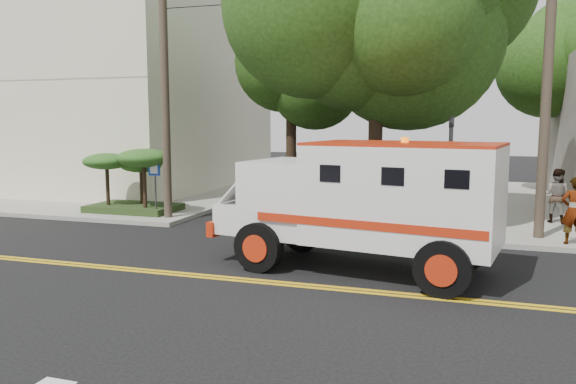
% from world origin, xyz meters
% --- Properties ---
extents(ground, '(100.00, 100.00, 0.00)m').
position_xyz_m(ground, '(0.00, 0.00, 0.00)').
color(ground, black).
rests_on(ground, ground).
extents(sidewalk_nw, '(17.00, 17.00, 0.15)m').
position_xyz_m(sidewalk_nw, '(-13.50, 13.50, 0.07)').
color(sidewalk_nw, gray).
rests_on(sidewalk_nw, ground).
extents(building_left, '(16.00, 14.00, 10.00)m').
position_xyz_m(building_left, '(-15.50, 15.00, 5.15)').
color(building_left, beige).
rests_on(building_left, sidewalk_nw).
extents(utility_pole_left, '(0.28, 0.28, 9.00)m').
position_xyz_m(utility_pole_left, '(-5.60, 6.00, 4.50)').
color(utility_pole_left, '#382D23').
rests_on(utility_pole_left, ground).
extents(utility_pole_right, '(0.28, 0.28, 9.00)m').
position_xyz_m(utility_pole_right, '(6.30, 6.20, 4.50)').
color(utility_pole_right, '#382D23').
rests_on(utility_pole_right, ground).
extents(tree_left, '(4.48, 4.20, 7.70)m').
position_xyz_m(tree_left, '(-2.68, 11.79, 5.73)').
color(tree_left, black).
rests_on(tree_left, ground).
extents(traffic_signal, '(0.15, 0.18, 3.60)m').
position_xyz_m(traffic_signal, '(3.80, 5.60, 2.23)').
color(traffic_signal, '#3F3F42').
rests_on(traffic_signal, ground).
extents(accessibility_sign, '(0.45, 0.10, 2.02)m').
position_xyz_m(accessibility_sign, '(-6.20, 6.17, 1.37)').
color(accessibility_sign, '#3F3F42').
rests_on(accessibility_sign, ground).
extents(palm_planter, '(3.52, 2.63, 2.36)m').
position_xyz_m(palm_planter, '(-7.44, 6.62, 1.65)').
color(palm_planter, '#1E3314').
rests_on(palm_planter, sidewalk_nw).
extents(armored_truck, '(6.90, 3.53, 3.00)m').
position_xyz_m(armored_truck, '(2.11, 1.59, 1.71)').
color(armored_truck, silver).
rests_on(armored_truck, ground).
extents(pedestrian_a, '(0.71, 0.50, 1.84)m').
position_xyz_m(pedestrian_a, '(7.07, 5.50, 1.07)').
color(pedestrian_a, gray).
rests_on(pedestrian_a, sidewalk_ne).
extents(pedestrian_b, '(1.08, 0.99, 1.79)m').
position_xyz_m(pedestrian_b, '(7.10, 8.97, 1.04)').
color(pedestrian_b, gray).
rests_on(pedestrian_b, sidewalk_ne).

